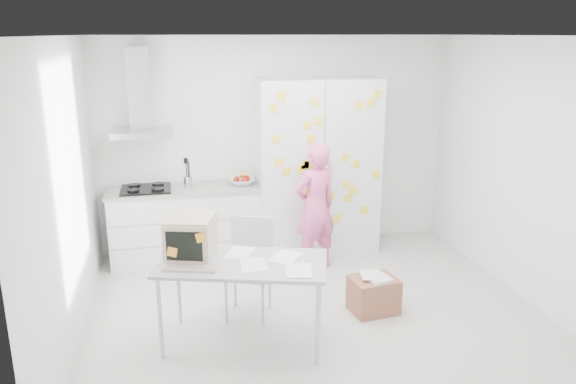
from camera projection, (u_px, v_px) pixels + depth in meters
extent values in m
cube|color=silver|center=(315.00, 313.00, 5.68)|extent=(4.50, 4.00, 0.02)
cube|color=white|center=(277.00, 144.00, 7.19)|extent=(4.50, 0.02, 2.70)
cube|color=white|center=(66.00, 198.00, 4.85)|extent=(0.02, 4.00, 2.70)
cube|color=white|center=(528.00, 172.00, 5.76)|extent=(0.02, 4.00, 2.70)
cube|color=white|center=(319.00, 36.00, 4.94)|extent=(4.50, 4.00, 0.02)
cube|color=white|center=(186.00, 225.00, 6.91)|extent=(1.80, 0.60, 0.88)
cube|color=gray|center=(187.00, 222.00, 6.59)|extent=(1.76, 0.01, 0.01)
cube|color=gray|center=(188.00, 245.00, 6.66)|extent=(1.76, 0.01, 0.01)
cube|color=#9E9E99|center=(184.00, 189.00, 6.79)|extent=(1.84, 0.63, 0.04)
cube|color=black|center=(146.00, 189.00, 6.69)|extent=(0.58, 0.50, 0.03)
cylinder|color=black|center=(133.00, 190.00, 6.54)|extent=(0.14, 0.14, 0.02)
cylinder|color=black|center=(158.00, 189.00, 6.60)|extent=(0.14, 0.14, 0.02)
cylinder|color=black|center=(134.00, 185.00, 6.77)|extent=(0.14, 0.14, 0.02)
cylinder|color=black|center=(158.00, 184.00, 6.82)|extent=(0.14, 0.14, 0.02)
cylinder|color=silver|center=(188.00, 182.00, 6.77)|extent=(0.10, 0.10, 0.14)
cylinder|color=black|center=(186.00, 174.00, 6.75)|extent=(0.01, 0.01, 0.30)
cylinder|color=black|center=(189.00, 174.00, 6.74)|extent=(0.01, 0.01, 0.30)
cylinder|color=black|center=(188.00, 173.00, 6.76)|extent=(0.01, 0.01, 0.30)
cube|color=black|center=(186.00, 161.00, 6.71)|extent=(0.05, 0.01, 0.07)
imported|color=white|center=(242.00, 182.00, 6.91)|extent=(0.31, 0.31, 0.08)
sphere|color=#B2140F|center=(237.00, 179.00, 6.91)|extent=(0.08, 0.08, 0.08)
sphere|color=#B2140F|center=(245.00, 180.00, 6.86)|extent=(0.08, 0.08, 0.08)
sphere|color=#B2140F|center=(247.00, 178.00, 6.96)|extent=(0.08, 0.08, 0.08)
cylinder|color=yellow|center=(240.00, 176.00, 6.91)|extent=(0.09, 0.17, 0.10)
cylinder|color=yellow|center=(242.00, 176.00, 6.91)|extent=(0.04, 0.17, 0.10)
cylinder|color=yellow|center=(244.00, 175.00, 6.92)|extent=(0.08, 0.17, 0.10)
cube|color=silver|center=(142.00, 133.00, 6.55)|extent=(0.70, 0.48, 0.07)
cube|color=silver|center=(139.00, 88.00, 6.53)|extent=(0.26, 0.24, 0.95)
cube|color=silver|center=(317.00, 167.00, 7.04)|extent=(1.50, 0.65, 2.20)
cube|color=slate|center=(324.00, 173.00, 6.73)|extent=(0.01, 0.01, 2.16)
cube|color=silver|center=(319.00, 174.00, 6.71)|extent=(0.02, 0.02, 0.30)
cube|color=silver|center=(329.00, 173.00, 6.73)|extent=(0.02, 0.02, 0.30)
cube|color=yellow|center=(359.00, 105.00, 6.59)|extent=(0.10, 0.00, 0.10)
cube|color=yellow|center=(371.00, 103.00, 6.62)|extent=(0.12, 0.00, 0.12)
cube|color=yellow|center=(376.00, 174.00, 6.88)|extent=(0.12, 0.00, 0.12)
cube|color=yellow|center=(305.00, 165.00, 6.65)|extent=(0.10, 0.00, 0.10)
cube|color=yellow|center=(325.00, 153.00, 6.66)|extent=(0.12, 0.00, 0.12)
cube|color=yellow|center=(353.00, 191.00, 6.87)|extent=(0.12, 0.00, 0.12)
cube|color=yellow|center=(308.00, 193.00, 6.75)|extent=(0.10, 0.00, 0.10)
cube|color=yellow|center=(314.00, 102.00, 6.47)|extent=(0.12, 0.00, 0.12)
cube|color=yellow|center=(331.00, 196.00, 6.83)|extent=(0.12, 0.00, 0.12)
cube|color=yellow|center=(357.00, 164.00, 6.79)|extent=(0.12, 0.00, 0.12)
cube|color=yellow|center=(346.00, 185.00, 6.83)|extent=(0.10, 0.00, 0.10)
cube|color=yellow|center=(307.00, 125.00, 6.53)|extent=(0.12, 0.00, 0.12)
cube|color=yellow|center=(286.00, 171.00, 6.62)|extent=(0.10, 0.00, 0.10)
cube|color=yellow|center=(279.00, 162.00, 6.57)|extent=(0.10, 0.00, 0.10)
cube|color=yellow|center=(273.00, 109.00, 6.39)|extent=(0.11, 0.00, 0.11)
cube|color=yellow|center=(318.00, 214.00, 6.86)|extent=(0.10, 0.00, 0.10)
cube|color=yellow|center=(308.00, 165.00, 6.66)|extent=(0.11, 0.00, 0.11)
cube|color=yellow|center=(365.00, 211.00, 6.98)|extent=(0.11, 0.00, 0.11)
cube|color=yellow|center=(378.00, 94.00, 6.61)|extent=(0.10, 0.00, 0.10)
cube|color=yellow|center=(311.00, 139.00, 6.58)|extent=(0.10, 0.00, 0.10)
cube|color=yellow|center=(301.00, 170.00, 6.66)|extent=(0.11, 0.00, 0.11)
cube|color=yellow|center=(337.00, 218.00, 6.92)|extent=(0.10, 0.00, 0.10)
cube|color=yellow|center=(282.00, 97.00, 6.37)|extent=(0.10, 0.00, 0.10)
cube|color=yellow|center=(276.00, 139.00, 6.49)|extent=(0.12, 0.00, 0.12)
cube|color=yellow|center=(348.00, 198.00, 6.88)|extent=(0.11, 0.00, 0.11)
cube|color=yellow|center=(319.00, 121.00, 6.54)|extent=(0.11, 0.00, 0.11)
cube|color=yellow|center=(346.00, 158.00, 6.73)|extent=(0.11, 0.00, 0.11)
cube|color=yellow|center=(325.00, 197.00, 6.82)|extent=(0.11, 0.00, 0.11)
imported|color=#EC5C9E|center=(315.00, 207.00, 6.56)|extent=(0.65, 0.54, 1.52)
cube|color=#A0A8AB|center=(242.00, 264.00, 4.91)|extent=(1.62, 1.12, 0.03)
cylinder|color=#B5B6BA|center=(160.00, 319.00, 4.78)|extent=(0.05, 0.05, 0.76)
cylinder|color=#B5B6BA|center=(318.00, 324.00, 4.68)|extent=(0.05, 0.05, 0.76)
cylinder|color=#B5B6BA|center=(179.00, 288.00, 5.36)|extent=(0.05, 0.05, 0.76)
cylinder|color=#B5B6BA|center=(319.00, 292.00, 5.27)|extent=(0.05, 0.05, 0.76)
cube|color=#CAB096|center=(191.00, 237.00, 4.97)|extent=(0.50, 0.51, 0.38)
cube|color=#CAB096|center=(184.00, 246.00, 4.76)|extent=(0.37, 0.12, 0.34)
cube|color=black|center=(184.00, 246.00, 4.75)|extent=(0.30, 0.09, 0.26)
cube|color=#FFA52E|center=(172.00, 252.00, 4.77)|extent=(0.09, 0.03, 0.10)
cube|color=#FFA52E|center=(201.00, 238.00, 4.71)|extent=(0.10, 0.03, 0.10)
cube|color=#CAB096|center=(190.00, 268.00, 4.75)|extent=(0.49, 0.28, 0.03)
cube|color=gray|center=(190.00, 266.00, 4.75)|extent=(0.44, 0.23, 0.01)
cube|color=white|center=(254.00, 264.00, 4.85)|extent=(0.23, 0.32, 0.00)
cube|color=white|center=(285.00, 257.00, 5.00)|extent=(0.36, 0.38, 0.00)
cube|color=white|center=(299.00, 270.00, 4.72)|extent=(0.27, 0.35, 0.00)
cube|color=white|center=(240.00, 252.00, 5.11)|extent=(0.33, 0.38, 0.00)
cube|color=beige|center=(248.00, 272.00, 5.47)|extent=(0.57, 0.57, 0.04)
cube|color=beige|center=(252.00, 240.00, 5.59)|extent=(0.41, 0.18, 0.49)
cylinder|color=#B8B9BD|center=(226.00, 302.00, 5.39)|extent=(0.04, 0.04, 0.45)
cylinder|color=#B8B9BD|center=(263.00, 305.00, 5.34)|extent=(0.04, 0.04, 0.45)
cylinder|color=#B8B9BD|center=(235.00, 286.00, 5.73)|extent=(0.04, 0.04, 0.45)
cylinder|color=#B8B9BD|center=(270.00, 289.00, 5.68)|extent=(0.04, 0.04, 0.45)
cube|color=#91583E|center=(374.00, 295.00, 5.65)|extent=(0.49, 0.41, 0.36)
cube|color=silver|center=(377.00, 277.00, 5.59)|extent=(0.28, 0.33, 0.03)
cube|color=silver|center=(370.00, 274.00, 5.62)|extent=(0.23, 0.30, 0.00)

